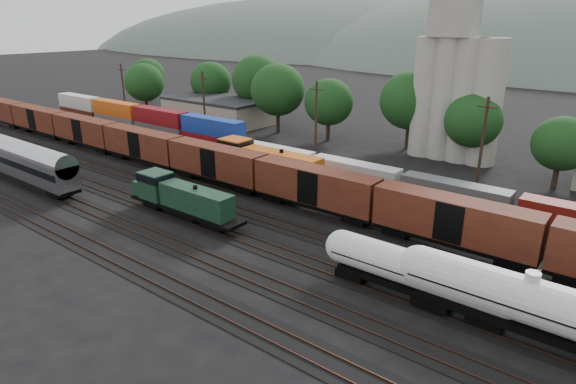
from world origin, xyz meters
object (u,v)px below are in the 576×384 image
Objects in this scene: green_locomotive at (179,197)px; passenger_coach at (19,158)px; tank_car_a at (416,272)px; grain_silo at (456,85)px; orange_locomotive at (262,161)px.

passenger_coach is (-25.46, -5.00, 1.00)m from green_locomotive.
tank_car_a is 0.55× the size of grain_silo.
tank_car_a is at bearing 5.44° from passenger_coach.
green_locomotive is 25.96m from passenger_coach.
grain_silo is (15.51, 26.00, 8.54)m from orange_locomotive.
passenger_coach is at bearing -174.56° from tank_car_a.
green_locomotive is at bearing -109.40° from grain_silo.
grain_silo reaches higher than passenger_coach.
green_locomotive is 0.82× the size of orange_locomotive.
orange_locomotive is (-1.07, 15.00, 0.34)m from green_locomotive.
passenger_coach is at bearing -140.64° from orange_locomotive.
green_locomotive is 44.37m from grain_silo.
orange_locomotive is 31.46m from grain_silo.
passenger_coach reaches higher than green_locomotive.
tank_car_a is 0.65× the size of passenger_coach.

